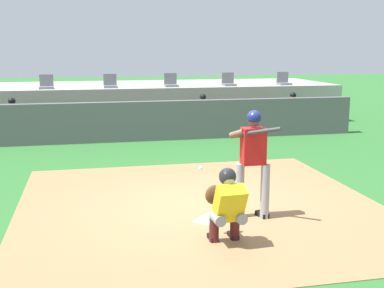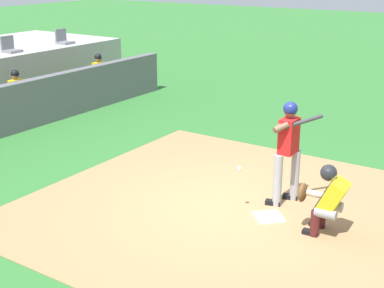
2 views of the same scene
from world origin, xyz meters
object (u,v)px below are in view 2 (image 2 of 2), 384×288
(dugout_player_2, at_px, (20,94))
(stadium_seat_5, at_px, (64,40))
(catcher_crouched, at_px, (326,197))
(dugout_player_3, at_px, (102,74))
(stadium_seat_4, at_px, (10,48))
(batter_at_plate, at_px, (288,146))
(home_plate, at_px, (269,217))

(dugout_player_2, height_order, stadium_seat_5, stadium_seat_5)
(catcher_crouched, relative_size, stadium_seat_5, 3.83)
(dugout_player_3, bearing_deg, catcher_crouched, -118.89)
(stadium_seat_4, bearing_deg, dugout_player_3, -49.52)
(batter_at_plate, bearing_deg, home_plate, -177.55)
(dugout_player_2, xyz_separation_m, stadium_seat_4, (1.43, 2.03, 0.86))
(home_plate, distance_m, stadium_seat_5, 11.63)
(stadium_seat_4, bearing_deg, dugout_player_2, -125.13)
(dugout_player_2, bearing_deg, catcher_crouched, -101.45)
(home_plate, xyz_separation_m, batter_at_plate, (0.69, 0.03, 1.01))
(catcher_crouched, height_order, stadium_seat_5, stadium_seat_5)
(dugout_player_2, bearing_deg, dugout_player_3, 0.00)
(dugout_player_3, bearing_deg, dugout_player_2, 180.00)
(home_plate, xyz_separation_m, dugout_player_2, (1.82, 8.14, 0.65))
(dugout_player_2, distance_m, stadium_seat_4, 2.63)
(stadium_seat_5, bearing_deg, stadium_seat_4, 180.00)
(home_plate, height_order, catcher_crouched, catcher_crouched)
(home_plate, relative_size, dugout_player_2, 0.34)
(catcher_crouched, bearing_deg, stadium_seat_5, 63.92)
(dugout_player_2, relative_size, dugout_player_3, 1.00)
(batter_at_plate, distance_m, catcher_crouched, 1.27)
(catcher_crouched, distance_m, dugout_player_2, 9.26)
(batter_at_plate, distance_m, dugout_player_3, 9.19)
(dugout_player_3, height_order, stadium_seat_4, stadium_seat_4)
(stadium_seat_5, bearing_deg, dugout_player_3, -101.93)
(dugout_player_3, distance_m, stadium_seat_4, 2.81)
(stadium_seat_5, bearing_deg, batter_at_plate, -114.97)
(stadium_seat_4, bearing_deg, batter_at_plate, -104.15)
(catcher_crouched, bearing_deg, batter_at_plate, 53.44)
(home_plate, height_order, stadium_seat_4, stadium_seat_4)
(batter_at_plate, xyz_separation_m, dugout_player_2, (1.13, 8.11, -0.36))
(home_plate, height_order, dugout_player_2, dugout_player_2)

